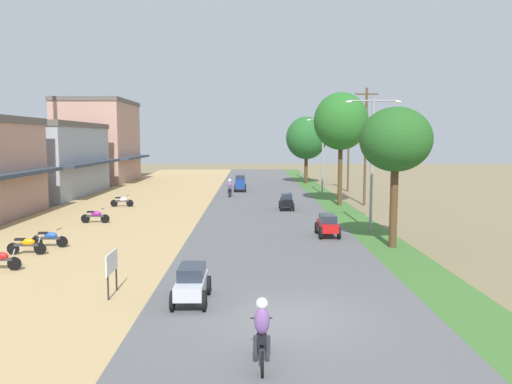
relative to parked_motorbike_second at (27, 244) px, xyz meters
The scene contains 24 objects.
ground_plane 14.01m from the parked_motorbike_second, 35.38° to the right, with size 180.00×180.00×0.00m, color #7A6B4C.
road_strip 14.01m from the parked_motorbike_second, 35.38° to the right, with size 9.00×140.00×0.08m, color #565659.
median_strip 18.95m from the parked_motorbike_second, 25.35° to the right, with size 2.40×140.00×0.06m, color #3D6B2D.
shophouse_mid 25.81m from the parked_motorbike_second, 109.50° to the left, with size 8.13×14.00×6.90m.
shophouse_far 39.84m from the parked_motorbike_second, 102.50° to the left, with size 9.04×11.38×10.10m.
parked_motorbike_second is the anchor object (origin of this frame).
parked_motorbike_third 1.57m from the parked_motorbike_second, 74.20° to the left, with size 1.80×0.54×0.94m.
parked_motorbike_fourth 8.44m from the parked_motorbike_second, 86.79° to the left, with size 1.80×0.54×0.94m.
parked_motorbike_fifth 15.82m from the parked_motorbike_second, 89.23° to the left, with size 1.80×0.54×0.94m.
street_signboard 8.12m from the parked_motorbike_second, 46.50° to the right, with size 0.06×1.30×1.50m.
median_tree_nearest 17.97m from the parked_motorbike_second, ahead, with size 3.46×3.46×6.84m.
median_tree_second 24.81m from the parked_motorbike_second, 43.57° to the left, with size 4.28×4.28×8.94m.
median_tree_third 39.83m from the parked_motorbike_second, 64.74° to the left, with size 4.80×4.80×7.91m.
streetlamp_near 18.53m from the parked_motorbike_second, 18.13° to the left, with size 3.16×0.20×7.59m.
streetlamp_mid 30.37m from the parked_motorbike_second, 55.17° to the left, with size 3.16×0.20×7.30m.
streetlamp_far 47.51m from the parked_motorbike_second, 68.69° to the left, with size 3.16×0.20×7.15m.
utility_pole_near 34.17m from the parked_motorbike_second, 53.49° to the left, with size 1.80×0.20×8.28m.
utility_pole_far 26.18m from the parked_motorbike_second, 40.99° to the left, with size 1.80×0.20×9.38m.
car_sedan_silver 10.69m from the parked_motorbike_second, 38.44° to the right, with size 1.10×2.26×1.19m.
car_sedan_red 15.02m from the parked_motorbike_second, 15.48° to the left, with size 1.10×2.26×1.19m.
car_hatchback_black 19.02m from the parked_motorbike_second, 47.07° to the left, with size 1.04×2.00×1.23m.
car_van_blue 28.33m from the parked_motorbike_second, 71.01° to the left, with size 1.19×2.41×1.67m.
motorbike_foreground_rider 15.31m from the parked_motorbike_second, 46.42° to the right, with size 0.54×1.80×1.66m.
motorbike_ahead_second 23.67m from the parked_motorbike_second, 69.29° to the left, with size 0.54×1.80×1.66m.
Camera 1 is at (-1.11, -13.91, 5.38)m, focal length 34.11 mm.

